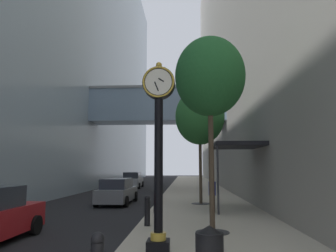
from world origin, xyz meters
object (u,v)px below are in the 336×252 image
bollard_fourth (156,200)px  pedestrian_walking (212,193)px  street_clock (159,145)px  car_silver_near (132,180)px  bollard_third (147,210)px  street_tree_mid_near (200,117)px  car_grey_far (117,191)px  street_tree_near (210,77)px

bollard_fourth → pedestrian_walking: size_ratio=0.66×
street_clock → car_silver_near: (-5.11, 26.41, -2.00)m
bollard_third → street_tree_mid_near: size_ratio=0.16×
car_grey_far → bollard_third: bearing=-70.2°
car_silver_near → car_grey_far: bearing=-84.0°
bollard_third → street_clock: bearing=-79.1°
pedestrian_walking → car_silver_near: (-7.03, 19.10, -0.21)m
street_clock → pedestrian_walking: (1.93, 7.31, -1.79)m
bollard_third → bollard_fourth: same height
bollard_third → bollard_fourth: size_ratio=1.00×
street_clock → street_tree_mid_near: (1.54, 10.81, 2.43)m
street_tree_near → street_tree_mid_near: size_ratio=0.97×
car_silver_near → car_grey_far: (1.57, -14.84, -0.05)m
street_clock → bollard_third: 4.39m
bollard_third → pedestrian_walking: 4.43m
bollard_third → car_grey_far: car_grey_far is taller
street_clock → bollard_fourth: bearing=95.9°
street_clock → pedestrian_walking: street_clock is taller
bollard_third → street_tree_mid_near: (2.27, 7.04, 4.53)m
street_clock → street_tree_near: bearing=60.5°
bollard_fourth → car_silver_near: bearing=102.8°
street_tree_mid_near → car_grey_far: street_tree_mid_near is taller
bollard_third → car_grey_far: (-2.81, 7.79, 0.05)m
bollard_fourth → street_tree_near: (2.27, -4.35, 4.64)m
street_tree_mid_near → street_tree_near: bearing=-90.0°
street_tree_near → bollard_fourth: bearing=117.6°
street_tree_near → street_tree_mid_near: 8.09m
car_grey_far → car_silver_near: bearing=96.0°
street_clock → car_grey_far: street_clock is taller
street_clock → street_tree_near: size_ratio=0.73×
pedestrian_walking → car_silver_near: bearing=110.2°
street_tree_near → pedestrian_walking: 6.31m
street_clock → bollard_third: street_clock is taller
street_tree_mid_near → car_grey_far: (-5.08, 0.75, -4.48)m
pedestrian_walking → car_grey_far: size_ratio=0.36×
car_silver_near → car_grey_far: car_silver_near is taller
street_clock → car_silver_near: size_ratio=1.12×
bollard_third → car_silver_near: bearing=100.9°
street_tree_near → car_grey_far: (-5.08, 8.83, -4.59)m
bollard_fourth → car_silver_near: 19.82m
bollard_fourth → street_tree_mid_near: 6.30m
bollard_third → street_tree_near: street_tree_near is taller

